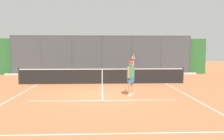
{
  "coord_description": "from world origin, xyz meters",
  "views": [
    {
      "loc": [
        0.04,
        11.1,
        2.24
      ],
      "look_at": [
        -0.54,
        -1.78,
        1.05
      ],
      "focal_mm": 37.41,
      "sensor_mm": 36.0,
      "label": 1
    }
  ],
  "objects": [
    {
      "name": "court_line_markings",
      "position": [
        0.0,
        1.53,
        0.0
      ],
      "size": [
        8.19,
        8.82,
        0.01
      ],
      "color": "white",
      "rests_on": "ground"
    },
    {
      "name": "fence_backdrop",
      "position": [
        0.0,
        -9.56,
        1.54
      ],
      "size": [
        18.35,
        1.37,
        3.36
      ],
      "color": "#474C51",
      "rests_on": "ground"
    },
    {
      "name": "tennis_player",
      "position": [
        -1.36,
        0.08,
        0.95
      ],
      "size": [
        0.6,
        1.33,
        1.92
      ],
      "rotation": [
        0.0,
        0.0,
        -2.06
      ],
      "color": "silver",
      "rests_on": "ground"
    },
    {
      "name": "ground_plane",
      "position": [
        0.0,
        0.0,
        0.0
      ],
      "size": [
        60.0,
        60.0,
        0.0
      ],
      "primitive_type": "plane",
      "color": "#B76B42"
    },
    {
      "name": "tennis_net",
      "position": [
        0.0,
        -3.65,
        0.49
      ],
      "size": [
        10.53,
        0.09,
        1.07
      ],
      "color": "#2D2D2D",
      "rests_on": "ground"
    },
    {
      "name": "tennis_ball_near_baseline",
      "position": [
        -1.61,
        -1.14,
        0.03
      ],
      "size": [
        0.07,
        0.07,
        0.07
      ],
      "primitive_type": "sphere",
      "color": "#D6E042",
      "rests_on": "ground"
    },
    {
      "name": "tennis_ball_near_net",
      "position": [
        -4.39,
        0.64,
        0.03
      ],
      "size": [
        0.07,
        0.07,
        0.07
      ],
      "primitive_type": "sphere",
      "color": "#C1D138",
      "rests_on": "ground"
    }
  ]
}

